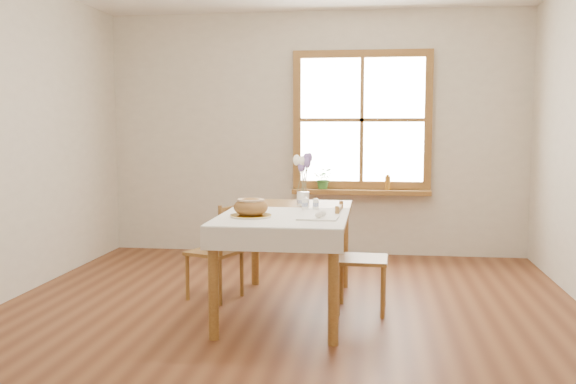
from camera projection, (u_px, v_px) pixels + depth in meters
name	position (u px, v px, depth m)	size (l,w,h in m)	color
ground	(282.00, 321.00, 4.58)	(5.00, 5.00, 0.00)	brown
room_walls	(282.00, 80.00, 4.40)	(4.60, 5.10, 2.65)	beige
window	(362.00, 120.00, 6.80)	(1.46, 0.08, 1.46)	olive
window_sill	(361.00, 192.00, 6.81)	(1.46, 0.20, 0.05)	olive
dining_table	(288.00, 223.00, 4.81)	(0.90, 1.60, 0.75)	olive
table_linen	(282.00, 217.00, 4.50)	(0.91, 0.99, 0.01)	white
chair_left	(215.00, 250.00, 5.16)	(0.37, 0.38, 0.79)	olive
chair_right	(362.00, 258.00, 4.80)	(0.38, 0.40, 0.82)	olive
bread_plate	(251.00, 216.00, 4.47)	(0.28, 0.28, 0.01)	white
bread_loaf	(251.00, 205.00, 4.46)	(0.24, 0.24, 0.13)	olive
egg_napkin	(318.00, 218.00, 4.38)	(0.27, 0.23, 0.01)	white
eggs	(318.00, 214.00, 4.38)	(0.21, 0.19, 0.05)	white
salt_shaker	(305.00, 203.00, 4.84)	(0.05, 0.05, 0.10)	white
pepper_shaker	(316.00, 204.00, 4.86)	(0.05, 0.05, 0.09)	white
flower_vase	(303.00, 200.00, 5.11)	(0.10, 0.10, 0.11)	white
lavender_bouquet	(303.00, 172.00, 5.08)	(0.18, 0.18, 0.33)	#6E5495
potted_plant	(324.00, 181.00, 6.85)	(0.20, 0.22, 0.18)	#35762F
amber_bottle	(388.00, 182.00, 6.76)	(0.06, 0.06, 0.16)	#A56C1E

